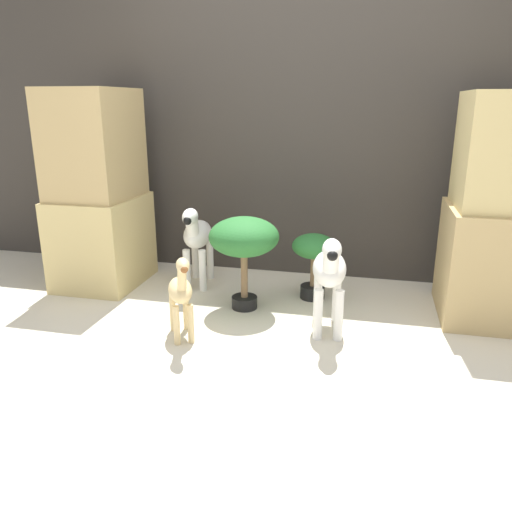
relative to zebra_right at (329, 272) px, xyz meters
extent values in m
plane|color=beige|center=(-0.40, -0.38, -0.39)|extent=(14.00, 14.00, 0.00)
cube|color=#38332D|center=(-0.40, 1.12, 0.71)|extent=(6.40, 0.08, 2.20)
cube|color=#D1B775|center=(-1.80, 0.49, -0.05)|extent=(0.59, 0.69, 0.68)
cube|color=tan|center=(-1.80, 0.49, 0.69)|extent=(0.54, 0.64, 0.79)
cube|color=tan|center=(1.00, 0.49, -0.03)|extent=(0.59, 0.69, 0.73)
cube|color=#D1B775|center=(1.00, 0.49, 0.69)|extent=(0.52, 0.62, 0.71)
cylinder|color=white|center=(0.07, -0.10, -0.23)|extent=(0.06, 0.06, 0.32)
cylinder|color=white|center=(-0.05, -0.11, -0.23)|extent=(0.06, 0.06, 0.32)
cylinder|color=white|center=(0.04, 0.18, -0.23)|extent=(0.06, 0.06, 0.32)
cylinder|color=white|center=(-0.08, 0.17, -0.23)|extent=(0.06, 0.06, 0.32)
ellipsoid|color=white|center=(0.00, 0.04, 0.01)|extent=(0.25, 0.42, 0.20)
cylinder|color=white|center=(0.02, -0.13, 0.13)|extent=(0.11, 0.15, 0.18)
ellipsoid|color=white|center=(0.02, -0.18, 0.20)|extent=(0.13, 0.21, 0.12)
sphere|color=black|center=(0.03, -0.27, 0.19)|extent=(0.06, 0.06, 0.06)
cube|color=black|center=(0.02, -0.13, 0.13)|extent=(0.03, 0.08, 0.14)
cylinder|color=white|center=(-0.99, 0.50, -0.23)|extent=(0.06, 0.06, 0.32)
cylinder|color=white|center=(-1.11, 0.49, -0.23)|extent=(0.06, 0.06, 0.32)
cylinder|color=white|center=(-1.02, 0.78, -0.23)|extent=(0.06, 0.06, 0.32)
cylinder|color=white|center=(-1.14, 0.77, -0.23)|extent=(0.06, 0.06, 0.32)
ellipsoid|color=white|center=(-1.07, 0.64, 0.01)|extent=(0.25, 0.42, 0.20)
cylinder|color=white|center=(-1.04, 0.47, 0.13)|extent=(0.11, 0.15, 0.18)
ellipsoid|color=white|center=(-1.04, 0.42, 0.20)|extent=(0.13, 0.21, 0.12)
sphere|color=black|center=(-1.03, 0.33, 0.19)|extent=(0.06, 0.06, 0.06)
cube|color=black|center=(-1.04, 0.47, 0.13)|extent=(0.03, 0.08, 0.14)
cylinder|color=#E0C184|center=(-0.77, -0.34, -0.27)|extent=(0.04, 0.04, 0.24)
cylinder|color=#E0C184|center=(-0.85, -0.38, -0.27)|extent=(0.04, 0.04, 0.24)
cylinder|color=#E0C184|center=(-0.87, -0.16, -0.27)|extent=(0.04, 0.04, 0.24)
cylinder|color=#E0C184|center=(-0.94, -0.20, -0.27)|extent=(0.04, 0.04, 0.24)
ellipsoid|color=#E0C184|center=(-0.86, -0.27, -0.09)|extent=(0.26, 0.31, 0.14)
cylinder|color=#E0C184|center=(-0.80, -0.37, 0.03)|extent=(0.10, 0.12, 0.21)
ellipsoid|color=#E0C184|center=(-0.77, -0.43, 0.12)|extent=(0.13, 0.15, 0.08)
sphere|color=brown|center=(-0.74, -0.48, 0.12)|extent=(0.04, 0.04, 0.04)
cylinder|color=black|center=(-0.16, 0.54, -0.35)|extent=(0.18, 0.18, 0.09)
cylinder|color=brown|center=(-0.16, 0.54, -0.19)|extent=(0.04, 0.04, 0.21)
ellipsoid|color=#286B2D|center=(-0.16, 0.54, 0.00)|extent=(0.31, 0.31, 0.17)
cylinder|color=black|center=(-0.60, 0.25, -0.35)|extent=(0.18, 0.18, 0.08)
cylinder|color=brown|center=(-0.60, 0.25, -0.16)|extent=(0.05, 0.05, 0.30)
ellipsoid|color=#286B2D|center=(-0.60, 0.25, 0.12)|extent=(0.47, 0.47, 0.26)
camera|label=1|loc=(0.22, -2.87, 0.98)|focal=35.00mm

